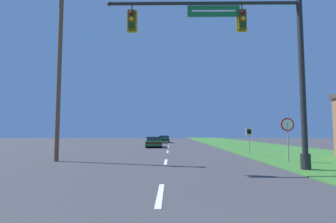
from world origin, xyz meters
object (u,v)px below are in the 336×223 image
object	(u,v)px
car_ahead	(154,142)
stop_sign	(288,130)
route_sign_post	(249,135)
signal_mast	(255,55)
far_car	(164,139)
utility_pole_near	(59,68)

from	to	relation	value
car_ahead	stop_sign	world-z (taller)	stop_sign
route_sign_post	signal_mast	bearing A→B (deg)	-104.03
far_car	stop_sign	world-z (taller)	stop_sign
car_ahead	route_sign_post	size ratio (longest dim) A/B	2.25
signal_mast	route_sign_post	distance (m)	8.50
utility_pole_near	far_car	bearing A→B (deg)	78.42
route_sign_post	car_ahead	bearing A→B (deg)	124.58
stop_sign	utility_pole_near	xyz separation A→B (m)	(-13.53, 0.53, 3.80)
utility_pole_near	route_sign_post	bearing A→B (deg)	16.65
route_sign_post	utility_pole_near	bearing A→B (deg)	-163.35
signal_mast	stop_sign	bearing A→B (deg)	48.04
signal_mast	far_car	size ratio (longest dim) A/B	2.18
far_car	utility_pole_near	world-z (taller)	utility_pole_near
signal_mast	utility_pole_near	world-z (taller)	utility_pole_near
car_ahead	route_sign_post	distance (m)	13.79
signal_mast	stop_sign	distance (m)	5.40
far_car	utility_pole_near	size ratio (longest dim) A/B	0.39
stop_sign	utility_pole_near	world-z (taller)	utility_pole_near
car_ahead	stop_sign	distance (m)	17.95
stop_sign	route_sign_post	size ratio (longest dim) A/B	1.23
route_sign_post	stop_sign	bearing A→B (deg)	-77.87
far_car	stop_sign	size ratio (longest dim) A/B	1.72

